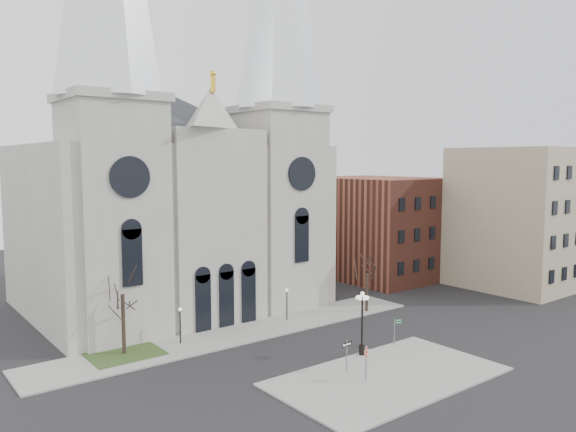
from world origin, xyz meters
TOP-DOWN VIEW (x-y plane):
  - ground at (0.00, 0.00)m, footprint 160.00×160.00m
  - sidewalk_near at (3.00, -5.00)m, footprint 18.00×10.00m
  - sidewalk_far at (0.00, 11.00)m, footprint 40.00×6.00m
  - grass_patch at (-11.00, 12.00)m, footprint 6.00×5.00m
  - cathedral at (0.00, 22.86)m, footprint 33.00×26.66m
  - bg_building_brick at (30.00, 22.00)m, footprint 14.00×18.00m
  - bg_building_tan at (38.00, 6.00)m, footprint 10.00×14.00m
  - tree_left at (-11.00, 12.00)m, footprint 3.20×3.20m
  - tree_right at (15.00, 9.00)m, footprint 3.20×3.20m
  - ped_lamp_left at (-6.00, 11.50)m, footprint 0.32×0.32m
  - ped_lamp_right at (6.00, 11.50)m, footprint 0.32×0.32m
  - stop_sign at (1.04, -4.57)m, footprint 0.93×0.17m
  - globe_lamp at (4.71, -0.50)m, footprint 1.51×1.51m
  - one_way_sign at (1.21, -2.33)m, footprint 1.05×0.10m
  - street_name_sign at (8.84, -0.53)m, footprint 0.73×0.28m

SIDE VIEW (x-z plane):
  - ground at x=0.00m, z-range 0.00..0.00m
  - sidewalk_near at x=3.00m, z-range 0.00..0.14m
  - sidewalk_far at x=0.00m, z-range 0.00..0.14m
  - grass_patch at x=-11.00m, z-range 0.00..0.18m
  - street_name_sign at x=8.84m, z-range 0.35..2.73m
  - one_way_sign at x=1.21m, z-range 0.54..2.94m
  - stop_sign at x=1.04m, z-range 0.69..3.28m
  - ped_lamp_left at x=-6.00m, z-range 0.70..3.96m
  - ped_lamp_right at x=6.00m, z-range 0.70..3.96m
  - globe_lamp at x=4.71m, z-range 0.83..6.25m
  - tree_right at x=15.00m, z-range 1.47..7.47m
  - tree_left at x=-11.00m, z-range 1.83..9.33m
  - bg_building_brick at x=30.00m, z-range 0.00..14.00m
  - bg_building_tan at x=38.00m, z-range 0.00..18.00m
  - cathedral at x=0.00m, z-range -8.52..45.48m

